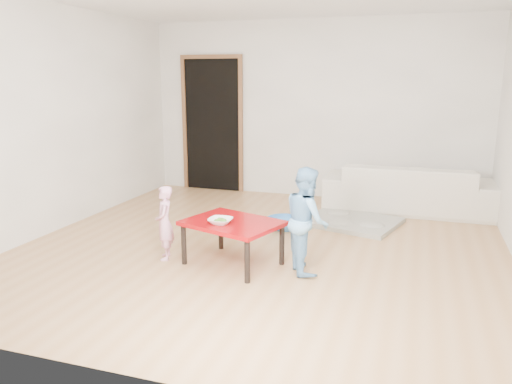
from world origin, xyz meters
The scene contains 13 objects.
floor centered at (0.00, 0.00, 0.00)m, with size 5.00×5.00×0.01m, color #AC7C49.
back_wall centered at (0.00, 2.50, 1.30)m, with size 5.00×0.02×2.60m, color white.
left_wall centered at (-2.50, 0.00, 1.30)m, with size 0.02×5.00×2.60m, color white.
doorway centered at (-1.60, 2.48, 1.02)m, with size 1.02×0.08×2.11m, color brown, non-canonical shape.
sofa centered at (1.42, 2.05, 0.32)m, with size 2.19×0.85×0.64m, color beige.
cushion centered at (1.12, 1.93, 0.48)m, with size 0.44×0.39×0.12m, color #D65117.
red_table centered at (-0.12, -0.56, 0.22)m, with size 0.87×0.65×0.43m, color #94080B, non-canonical shape.
bowl centered at (-0.19, -0.68, 0.46)m, with size 0.22×0.22×0.05m, color white.
broccoli centered at (-0.19, -0.68, 0.46)m, with size 0.12×0.12×0.06m, color #2D5919, non-canonical shape.
child_pink centered at (-0.81, -0.62, 0.37)m, with size 0.27×0.18×0.74m, color pink.
child_blue centered at (0.59, -0.50, 0.49)m, with size 0.48×0.37×0.99m, color #5A9ED1.
basin centered at (0.06, 0.71, 0.07)m, with size 0.43×0.43×0.13m, color #3277BD.
blanket centered at (0.79, 1.19, 0.03)m, with size 1.08×0.90×0.05m, color #A09C8D, non-canonical shape.
Camera 1 is at (1.52, -4.83, 1.78)m, focal length 35.00 mm.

